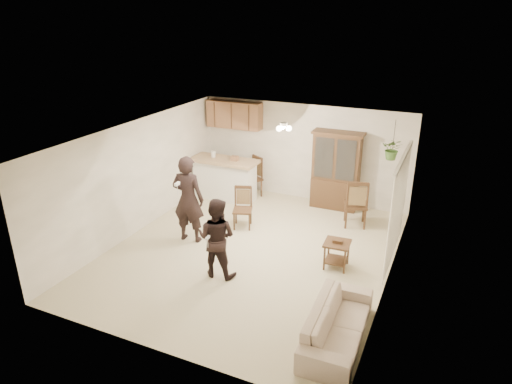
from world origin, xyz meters
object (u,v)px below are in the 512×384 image
at_px(china_hutch, 336,171).
at_px(chair_hutch_left, 251,185).
at_px(chair_hutch_right, 355,212).
at_px(child, 217,242).
at_px(adult, 188,202).
at_px(chair_bar, 243,216).
at_px(side_table, 336,254).
at_px(sofa, 338,319).

relative_size(china_hutch, chair_hutch_left, 1.81).
xyz_separation_m(chair_hutch_left, chair_hutch_right, (2.95, -0.64, 0.02)).
bearing_deg(chair_hutch_right, child, 43.12).
height_order(child, chair_hutch_right, child).
xyz_separation_m(adult, chair_bar, (0.77, 1.03, -0.63)).
bearing_deg(china_hutch, chair_hutch_right, -50.00).
relative_size(side_table, chair_hutch_left, 0.55).
bearing_deg(chair_hutch_left, side_table, -10.48).
bearing_deg(china_hutch, side_table, -74.73).
height_order(child, chair_hutch_left, child).
bearing_deg(chair_hutch_right, chair_hutch_left, -28.48).
bearing_deg(sofa, adult, 61.59).
height_order(adult, chair_hutch_right, adult).
relative_size(adult, side_table, 3.04).
bearing_deg(chair_hutch_left, china_hutch, 35.36).
distance_m(child, side_table, 2.34).
distance_m(sofa, chair_hutch_left, 5.93).
height_order(sofa, chair_hutch_right, chair_hutch_right).
bearing_deg(chair_hutch_left, child, -43.97).
relative_size(china_hutch, chair_hutch_right, 1.70).
xyz_separation_m(chair_bar, chair_hutch_right, (2.33, 1.16, 0.06)).
bearing_deg(adult, side_table, 176.71).
bearing_deg(adult, chair_hutch_left, -99.81).
bearing_deg(chair_bar, chair_hutch_right, 7.02).
bearing_deg(chair_hutch_right, chair_bar, 10.28).
bearing_deg(chair_bar, adult, -146.34).
xyz_separation_m(sofa, china_hutch, (-1.38, 4.90, 0.60)).
xyz_separation_m(sofa, child, (-2.55, 0.89, 0.31)).
xyz_separation_m(china_hutch, chair_bar, (-1.61, -1.99, -0.70)).
bearing_deg(adult, china_hutch, -134.97).
bearing_deg(adult, child, 134.29).
xyz_separation_m(sofa, chair_hutch_left, (-3.61, 4.70, -0.06)).
xyz_separation_m(adult, chair_hutch_left, (0.15, 2.83, -0.60)).
distance_m(child, chair_hutch_left, 3.98).
height_order(side_table, chair_hutch_left, chair_hutch_left).
distance_m(child, china_hutch, 4.19).
bearing_deg(child, chair_hutch_left, -78.53).
bearing_deg(chair_bar, china_hutch, 31.55).
relative_size(sofa, chair_hutch_right, 1.63).
bearing_deg(side_table, child, -149.24).
xyz_separation_m(china_hutch, chair_hutch_left, (-2.23, -0.19, -0.66)).
bearing_deg(chair_bar, chair_hutch_left, 89.43).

